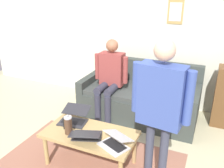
{
  "coord_description": "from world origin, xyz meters",
  "views": [
    {
      "loc": [
        -1.2,
        1.87,
        1.99
      ],
      "look_at": [
        -0.01,
        -0.85,
        0.8
      ],
      "focal_mm": 38.25,
      "sensor_mm": 36.0,
      "label": 1
    }
  ],
  "objects_px": {
    "laptop_left": "(86,135)",
    "person_standing": "(160,103)",
    "laptop_center": "(74,118)",
    "couch": "(140,99)",
    "person_seated": "(110,75)",
    "laptop_right": "(115,142)",
    "coffee_table": "(90,136)",
    "french_press": "(68,125)"
  },
  "relations": [
    {
      "from": "laptop_left",
      "to": "person_standing",
      "type": "bearing_deg",
      "value": -178.78
    },
    {
      "from": "laptop_center",
      "to": "person_standing",
      "type": "bearing_deg",
      "value": 166.9
    },
    {
      "from": "couch",
      "to": "laptop_left",
      "type": "xyz_separation_m",
      "value": [
        0.15,
        1.5,
        0.18
      ]
    },
    {
      "from": "couch",
      "to": "person_seated",
      "type": "bearing_deg",
      "value": 27.6
    },
    {
      "from": "laptop_left",
      "to": "laptop_right",
      "type": "relative_size",
      "value": 1.09
    },
    {
      "from": "coffee_table",
      "to": "laptop_right",
      "type": "bearing_deg",
      "value": 163.63
    },
    {
      "from": "laptop_right",
      "to": "person_standing",
      "type": "relative_size",
      "value": 0.24
    },
    {
      "from": "french_press",
      "to": "person_standing",
      "type": "height_order",
      "value": "person_standing"
    },
    {
      "from": "laptop_center",
      "to": "laptop_right",
      "type": "bearing_deg",
      "value": 158.48
    },
    {
      "from": "laptop_left",
      "to": "person_standing",
      "type": "relative_size",
      "value": 0.26
    },
    {
      "from": "laptop_center",
      "to": "person_seated",
      "type": "relative_size",
      "value": 0.32
    },
    {
      "from": "person_standing",
      "to": "person_seated",
      "type": "xyz_separation_m",
      "value": [
        1.07,
        -1.26,
        -0.3
      ]
    },
    {
      "from": "laptop_right",
      "to": "person_standing",
      "type": "height_order",
      "value": "person_standing"
    },
    {
      "from": "coffee_table",
      "to": "person_standing",
      "type": "relative_size",
      "value": 0.67
    },
    {
      "from": "couch",
      "to": "laptop_center",
      "type": "height_order",
      "value": "couch"
    },
    {
      "from": "laptop_center",
      "to": "couch",
      "type": "bearing_deg",
      "value": -111.39
    },
    {
      "from": "laptop_left",
      "to": "couch",
      "type": "bearing_deg",
      "value": -95.7
    },
    {
      "from": "laptop_center",
      "to": "person_seated",
      "type": "distance_m",
      "value": 1.03
    },
    {
      "from": "coffee_table",
      "to": "person_seated",
      "type": "height_order",
      "value": "person_seated"
    },
    {
      "from": "laptop_right",
      "to": "coffee_table",
      "type": "bearing_deg",
      "value": -16.37
    },
    {
      "from": "coffee_table",
      "to": "person_standing",
      "type": "height_order",
      "value": "person_standing"
    },
    {
      "from": "coffee_table",
      "to": "person_seated",
      "type": "bearing_deg",
      "value": -77.44
    },
    {
      "from": "coffee_table",
      "to": "laptop_center",
      "type": "distance_m",
      "value": 0.36
    },
    {
      "from": "laptop_left",
      "to": "laptop_center",
      "type": "bearing_deg",
      "value": -39.86
    },
    {
      "from": "coffee_table",
      "to": "french_press",
      "type": "height_order",
      "value": "french_press"
    },
    {
      "from": "couch",
      "to": "person_standing",
      "type": "bearing_deg",
      "value": 113.09
    },
    {
      "from": "laptop_right",
      "to": "person_seated",
      "type": "distance_m",
      "value": 1.43
    },
    {
      "from": "french_press",
      "to": "person_seated",
      "type": "xyz_separation_m",
      "value": [
        0.04,
        -1.26,
        0.18
      ]
    },
    {
      "from": "person_seated",
      "to": "person_standing",
      "type": "bearing_deg",
      "value": 130.26
    },
    {
      "from": "couch",
      "to": "laptop_left",
      "type": "height_order",
      "value": "couch"
    },
    {
      "from": "couch",
      "to": "coffee_table",
      "type": "bearing_deg",
      "value": 82.79
    },
    {
      "from": "laptop_right",
      "to": "french_press",
      "type": "distance_m",
      "value": 0.59
    },
    {
      "from": "person_seated",
      "to": "laptop_right",
      "type": "bearing_deg",
      "value": 116.34
    },
    {
      "from": "person_standing",
      "to": "person_seated",
      "type": "height_order",
      "value": "person_standing"
    },
    {
      "from": "french_press",
      "to": "person_standing",
      "type": "relative_size",
      "value": 0.15
    },
    {
      "from": "laptop_right",
      "to": "laptop_center",
      "type": "bearing_deg",
      "value": -21.52
    },
    {
      "from": "laptop_center",
      "to": "french_press",
      "type": "bearing_deg",
      "value": 109.16
    },
    {
      "from": "person_standing",
      "to": "french_press",
      "type": "bearing_deg",
      "value": 0.27
    },
    {
      "from": "person_seated",
      "to": "coffee_table",
      "type": "bearing_deg",
      "value": 102.56
    },
    {
      "from": "laptop_left",
      "to": "laptop_right",
      "type": "height_order",
      "value": "laptop_right"
    },
    {
      "from": "laptop_center",
      "to": "french_press",
      "type": "relative_size",
      "value": 1.67
    },
    {
      "from": "coffee_table",
      "to": "laptop_right",
      "type": "height_order",
      "value": "laptop_right"
    }
  ]
}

